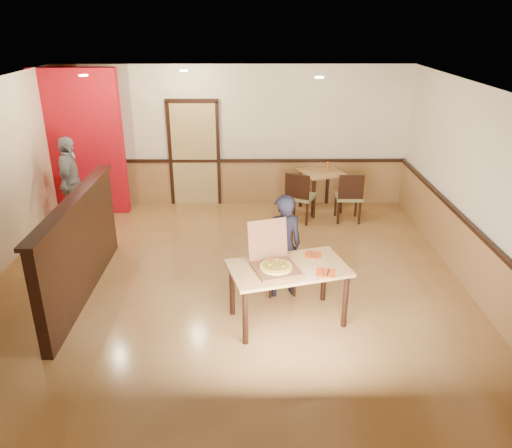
% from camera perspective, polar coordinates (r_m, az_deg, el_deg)
% --- Properties ---
extents(floor, '(7.00, 7.00, 0.00)m').
position_cam_1_polar(floor, '(7.39, -3.25, -7.00)').
color(floor, '#B27E45').
rests_on(floor, ground).
extents(ceiling, '(7.00, 7.00, 0.00)m').
position_cam_1_polar(ceiling, '(6.47, -3.82, 15.05)').
color(ceiling, black).
rests_on(ceiling, wall_back).
extents(wall_back, '(7.00, 0.00, 7.00)m').
position_cam_1_polar(wall_back, '(10.16, -2.56, 9.92)').
color(wall_back, '#FBEAC4').
rests_on(wall_back, floor).
extents(wall_right, '(0.00, 7.00, 7.00)m').
position_cam_1_polar(wall_right, '(7.48, 24.38, 3.08)').
color(wall_right, '#FBEAC4').
rests_on(wall_right, floor).
extents(wainscot_back, '(7.00, 0.04, 0.90)m').
position_cam_1_polar(wainscot_back, '(10.39, -2.48, 4.77)').
color(wainscot_back, olive).
rests_on(wainscot_back, floor).
extents(chair_rail_back, '(7.00, 0.06, 0.06)m').
position_cam_1_polar(chair_rail_back, '(10.23, -2.53, 7.24)').
color(chair_rail_back, black).
rests_on(chair_rail_back, wall_back).
extents(wainscot_right, '(0.04, 7.00, 0.90)m').
position_cam_1_polar(wainscot_right, '(7.81, 23.06, -3.47)').
color(wainscot_right, olive).
rests_on(wainscot_right, floor).
extents(chair_rail_right, '(0.06, 7.00, 0.06)m').
position_cam_1_polar(chair_rail_right, '(7.62, 23.46, -0.30)').
color(chair_rail_right, black).
rests_on(chair_rail_right, wall_right).
extents(back_door, '(0.90, 0.06, 2.10)m').
position_cam_1_polar(back_door, '(10.27, -7.05, 7.90)').
color(back_door, tan).
rests_on(back_door, wall_back).
extents(booth_partition, '(0.20, 3.10, 1.44)m').
position_cam_1_polar(booth_partition, '(7.25, -19.46, -2.42)').
color(booth_partition, black).
rests_on(booth_partition, floor).
extents(red_accent_panel, '(1.60, 0.20, 2.78)m').
position_cam_1_polar(red_accent_panel, '(10.20, -19.36, 8.72)').
color(red_accent_panel, '#AD0C17').
rests_on(red_accent_panel, floor).
extents(spot_a, '(0.14, 0.14, 0.02)m').
position_cam_1_polar(spot_a, '(8.66, -19.13, 15.76)').
color(spot_a, beige).
rests_on(spot_a, ceiling).
extents(spot_b, '(0.14, 0.14, 0.02)m').
position_cam_1_polar(spot_b, '(9.02, -8.26, 16.96)').
color(spot_b, beige).
rests_on(spot_b, ceiling).
extents(spot_c, '(0.14, 0.14, 0.02)m').
position_cam_1_polar(spot_c, '(8.02, 7.25, 16.30)').
color(spot_c, beige).
rests_on(spot_c, ceiling).
extents(main_table, '(1.62, 1.19, 0.78)m').
position_cam_1_polar(main_table, '(6.28, 3.69, -5.78)').
color(main_table, '#AC7D48').
rests_on(main_table, floor).
extents(diner_chair, '(0.46, 0.46, 0.84)m').
position_cam_1_polar(diner_chair, '(7.08, 2.74, -4.16)').
color(diner_chair, olive).
rests_on(diner_chair, floor).
extents(side_chair_left, '(0.65, 0.65, 0.98)m').
position_cam_1_polar(side_chair_left, '(9.42, 5.01, 3.33)').
color(side_chair_left, olive).
rests_on(side_chair_left, floor).
extents(side_chair_right, '(0.49, 0.49, 0.97)m').
position_cam_1_polar(side_chair_right, '(9.55, 10.59, 3.26)').
color(side_chair_right, olive).
rests_on(side_chair_right, floor).
extents(side_table, '(0.96, 0.96, 0.81)m').
position_cam_1_polar(side_table, '(10.02, 7.46, 5.00)').
color(side_table, '#AC7D48').
rests_on(side_table, floor).
extents(diner, '(0.62, 0.48, 1.49)m').
position_cam_1_polar(diner, '(6.83, 3.09, -2.54)').
color(diner, black).
rests_on(diner, floor).
extents(passerby, '(0.53, 1.03, 1.69)m').
position_cam_1_polar(passerby, '(9.70, -20.40, 4.44)').
color(passerby, gray).
rests_on(passerby, floor).
extents(pizza_box, '(0.67, 0.73, 0.54)m').
position_cam_1_polar(pizza_box, '(6.15, 2.10, -4.52)').
color(pizza_box, brown).
rests_on(pizza_box, main_table).
extents(pizza, '(0.41, 0.41, 0.03)m').
position_cam_1_polar(pizza, '(6.11, 2.29, -4.90)').
color(pizza, '#F8C85A').
rests_on(pizza, pizza_box).
extents(napkin_near, '(0.26, 0.26, 0.01)m').
position_cam_1_polar(napkin_near, '(6.13, 7.96, -5.55)').
color(napkin_near, '#C53A0D').
rests_on(napkin_near, main_table).
extents(napkin_far, '(0.23, 0.23, 0.01)m').
position_cam_1_polar(napkin_far, '(6.55, 6.54, -3.51)').
color(napkin_far, '#C53A0D').
rests_on(napkin_far, main_table).
extents(condiment, '(0.06, 0.06, 0.16)m').
position_cam_1_polar(condiment, '(10.07, 8.17, 6.59)').
color(condiment, '#98571B').
rests_on(condiment, side_table).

